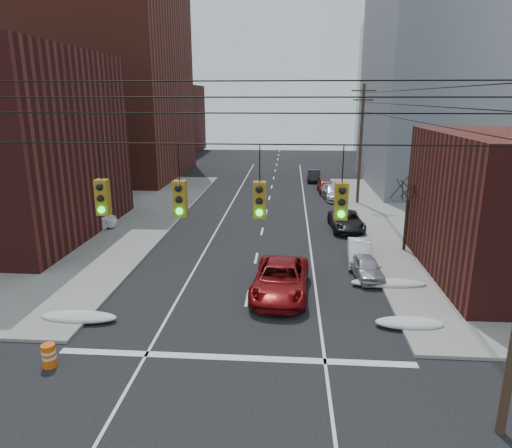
% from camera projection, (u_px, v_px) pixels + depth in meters
% --- Properties ---
extents(building_brick_tall, '(24.00, 20.00, 30.00)m').
position_uv_depth(building_brick_tall, '(78.00, 53.00, 55.36)').
color(building_brick_tall, maroon).
rests_on(building_brick_tall, ground).
extents(building_brick_far, '(22.00, 18.00, 12.00)m').
position_uv_depth(building_brick_far, '(137.00, 119.00, 82.89)').
color(building_brick_far, '#481815').
rests_on(building_brick_far, ground).
extents(building_office, '(22.00, 20.00, 25.00)m').
position_uv_depth(building_office, '(478.00, 72.00, 48.90)').
color(building_office, gray).
rests_on(building_office, ground).
extents(building_glass, '(20.00, 18.00, 22.00)m').
position_uv_depth(building_glass, '(427.00, 90.00, 74.14)').
color(building_glass, gray).
rests_on(building_glass, ground).
extents(utility_pole_far, '(2.20, 0.28, 11.00)m').
position_uv_depth(utility_pole_far, '(361.00, 143.00, 42.04)').
color(utility_pole_far, '#473323').
rests_on(utility_pole_far, ground).
extents(traffic_signals, '(17.00, 0.42, 2.02)m').
position_uv_depth(traffic_signals, '(219.00, 197.00, 12.46)').
color(traffic_signals, black).
rests_on(traffic_signals, ground).
extents(bare_tree, '(2.09, 2.20, 4.93)m').
position_uv_depth(bare_tree, '(406.00, 218.00, 29.44)').
color(bare_tree, black).
rests_on(bare_tree, ground).
extents(snow_nw, '(3.50, 1.08, 0.42)m').
position_uv_depth(snow_nw, '(79.00, 317.00, 20.64)').
color(snow_nw, silver).
rests_on(snow_nw, ground).
extents(snow_ne, '(3.00, 1.08, 0.42)m').
position_uv_depth(snow_ne, '(409.00, 323.00, 20.07)').
color(snow_ne, silver).
rests_on(snow_ne, ground).
extents(snow_east_far, '(4.00, 1.08, 0.42)m').
position_uv_depth(snow_east_far, '(388.00, 283.00, 24.39)').
color(snow_east_far, silver).
rests_on(snow_east_far, ground).
extents(red_pickup, '(3.11, 6.11, 1.65)m').
position_uv_depth(red_pickup, '(281.00, 279.00, 23.29)').
color(red_pickup, maroon).
rests_on(red_pickup, ground).
extents(parked_car_a, '(1.78, 3.74, 1.23)m').
position_uv_depth(parked_car_a, '(366.00, 267.00, 25.54)').
color(parked_car_a, '#B5B5BA').
rests_on(parked_car_a, ground).
extents(parked_car_b, '(1.77, 4.16, 1.33)m').
position_uv_depth(parked_car_b, '(360.00, 252.00, 27.98)').
color(parked_car_b, white).
rests_on(parked_car_b, ground).
extents(parked_car_c, '(2.58, 5.17, 1.41)m').
position_uv_depth(parked_car_c, '(346.00, 221.00, 34.89)').
color(parked_car_c, black).
rests_on(parked_car_c, ground).
extents(parked_car_d, '(2.53, 5.12, 1.43)m').
position_uv_depth(parked_car_d, '(334.00, 192.00, 45.32)').
color(parked_car_d, '#B6B6BB').
rests_on(parked_car_d, ground).
extents(parked_car_e, '(1.75, 4.10, 1.38)m').
position_uv_depth(parked_car_e, '(326.00, 186.00, 48.72)').
color(parked_car_e, maroon).
rests_on(parked_car_e, ground).
extents(parked_car_f, '(1.76, 4.18, 1.34)m').
position_uv_depth(parked_car_f, '(314.00, 176.00, 55.17)').
color(parked_car_f, black).
rests_on(parked_car_f, ground).
extents(lot_car_a, '(4.29, 2.32, 1.34)m').
position_uv_depth(lot_car_a, '(88.00, 220.00, 34.69)').
color(lot_car_a, silver).
rests_on(lot_car_a, sidewalk_nw).
extents(lot_car_b, '(5.23, 3.43, 1.34)m').
position_uv_depth(lot_car_b, '(89.00, 209.00, 38.10)').
color(lot_car_b, '#A2A2A6').
rests_on(lot_car_b, sidewalk_nw).
extents(lot_car_c, '(5.47, 3.53, 1.48)m').
position_uv_depth(lot_car_c, '(11.00, 227.00, 32.52)').
color(lot_car_c, black).
rests_on(lot_car_c, sidewalk_nw).
extents(lot_car_d, '(4.42, 1.96, 1.48)m').
position_uv_depth(lot_car_d, '(56.00, 204.00, 39.74)').
color(lot_car_d, '#ABACB0').
rests_on(lot_car_d, sidewalk_nw).
extents(construction_barrel, '(0.63, 0.63, 0.91)m').
position_uv_depth(construction_barrel, '(49.00, 355.00, 17.08)').
color(construction_barrel, '#F15C0C').
rests_on(construction_barrel, ground).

